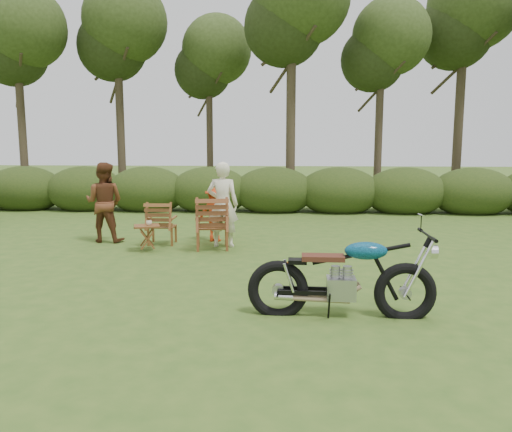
# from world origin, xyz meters

# --- Properties ---
(ground) EXTENTS (80.00, 80.00, 0.00)m
(ground) POSITION_xyz_m (0.00, 0.00, 0.00)
(ground) COLOR #34531B
(ground) RESTS_ON ground
(tree_line) EXTENTS (22.52, 11.62, 8.14)m
(tree_line) POSITION_xyz_m (0.50, 9.74, 3.81)
(tree_line) COLOR #3A2E1F
(tree_line) RESTS_ON ground
(motorcycle) EXTENTS (2.17, 0.85, 1.24)m
(motorcycle) POSITION_xyz_m (1.13, -0.43, 0.00)
(motorcycle) COLOR #0D77AD
(motorcycle) RESTS_ON ground
(lawn_chair_right) EXTENTS (0.83, 0.83, 1.06)m
(lawn_chair_right) POSITION_xyz_m (-1.05, 3.35, 0.00)
(lawn_chair_right) COLOR brown
(lawn_chair_right) RESTS_ON ground
(lawn_chair_left) EXTENTS (0.64, 0.64, 0.90)m
(lawn_chair_left) POSITION_xyz_m (-2.18, 3.77, 0.00)
(lawn_chair_left) COLOR #5A3716
(lawn_chair_left) RESTS_ON ground
(side_table) EXTENTS (0.61, 0.56, 0.52)m
(side_table) POSITION_xyz_m (-2.30, 3.06, 0.26)
(side_table) COLOR #5B2E16
(side_table) RESTS_ON ground
(cup) EXTENTS (0.15, 0.15, 0.09)m
(cup) POSITION_xyz_m (-2.25, 3.08, 0.56)
(cup) COLOR beige
(cup) RESTS_ON side_table
(adult_a) EXTENTS (0.65, 0.44, 1.74)m
(adult_a) POSITION_xyz_m (-0.87, 3.60, 0.00)
(adult_a) COLOR #F1E5C6
(adult_a) RESTS_ON ground
(adult_b) EXTENTS (0.86, 0.69, 1.71)m
(adult_b) POSITION_xyz_m (-3.47, 3.95, 0.00)
(adult_b) COLOR #5D311A
(adult_b) RESTS_ON ground
(child) EXTENTS (0.86, 0.60, 1.22)m
(child) POSITION_xyz_m (-1.11, 4.16, 0.00)
(child) COLOR red
(child) RESTS_ON ground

